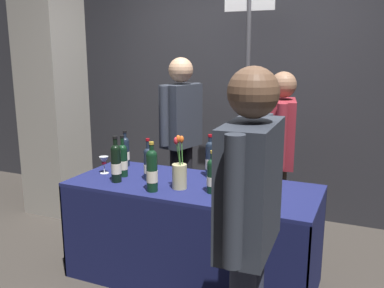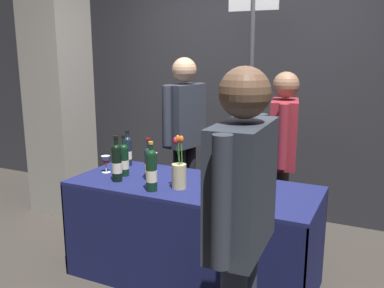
{
  "view_description": "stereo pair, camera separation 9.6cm",
  "coord_description": "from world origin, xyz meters",
  "views": [
    {
      "loc": [
        1.18,
        -2.67,
        1.69
      ],
      "look_at": [
        0.0,
        0.0,
        1.05
      ],
      "focal_mm": 39.22,
      "sensor_mm": 36.0,
      "label": 1
    },
    {
      "loc": [
        1.26,
        -2.63,
        1.69
      ],
      "look_at": [
        0.0,
        0.0,
        1.05
      ],
      "focal_mm": 39.22,
      "sensor_mm": 36.0,
      "label": 2
    }
  ],
  "objects": [
    {
      "name": "ground_plane",
      "position": [
        0.0,
        0.0,
        0.0
      ],
      "size": [
        12.0,
        12.0,
        0.0
      ],
      "primitive_type": "plane",
      "color": "#38332D"
    },
    {
      "name": "back_partition",
      "position": [
        0.0,
        1.63,
        1.21
      ],
      "size": [
        7.91,
        0.12,
        2.42
      ],
      "primitive_type": "cube",
      "color": "#2D2D33",
      "rests_on": "ground_plane"
    },
    {
      "name": "concrete_pillar",
      "position": [
        -1.93,
        0.76,
        1.43
      ],
      "size": [
        0.52,
        0.52,
        2.86
      ],
      "primitive_type": "cube",
      "color": "gray",
      "rests_on": "ground_plane"
    },
    {
      "name": "tasting_table",
      "position": [
        0.0,
        0.0,
        0.53
      ],
      "size": [
        1.81,
        0.75,
        0.75
      ],
      "color": "#191E51",
      "rests_on": "ground_plane"
    },
    {
      "name": "featured_wine_bottle",
      "position": [
        0.05,
        0.23,
        0.9
      ],
      "size": [
        0.07,
        0.07,
        0.33
      ],
      "color": "#192333",
      "rests_on": "tasting_table"
    },
    {
      "name": "display_bottle_0",
      "position": [
        -0.54,
        -0.17,
        0.9
      ],
      "size": [
        0.08,
        0.08,
        0.34
      ],
      "color": "black",
      "rests_on": "tasting_table"
    },
    {
      "name": "display_bottle_1",
      "position": [
        0.43,
        -0.05,
        0.88
      ],
      "size": [
        0.07,
        0.07,
        0.3
      ],
      "color": "black",
      "rests_on": "tasting_table"
    },
    {
      "name": "display_bottle_2",
      "position": [
        0.28,
        -0.01,
        0.89
      ],
      "size": [
        0.07,
        0.07,
        0.32
      ],
      "color": "#192333",
      "rests_on": "tasting_table"
    },
    {
      "name": "display_bottle_3",
      "position": [
        -0.57,
        -0.03,
        0.88
      ],
      "size": [
        0.07,
        0.07,
        0.32
      ],
      "color": "black",
      "rests_on": "tasting_table"
    },
    {
      "name": "display_bottle_4",
      "position": [
        -0.71,
        0.23,
        0.88
      ],
      "size": [
        0.07,
        0.07,
        0.3
      ],
      "color": "#192333",
      "rests_on": "tasting_table"
    },
    {
      "name": "display_bottle_5",
      "position": [
        0.2,
        -0.11,
        0.88
      ],
      "size": [
        0.08,
        0.08,
        0.3
      ],
      "color": "black",
      "rests_on": "tasting_table"
    },
    {
      "name": "display_bottle_6",
      "position": [
        -0.34,
        -0.03,
        0.88
      ],
      "size": [
        0.07,
        0.07,
        0.32
      ],
      "color": "#192333",
      "rests_on": "tasting_table"
    },
    {
      "name": "display_bottle_7",
      "position": [
        0.42,
        0.16,
        0.9
      ],
      "size": [
        0.07,
        0.07,
        0.35
      ],
      "color": "black",
      "rests_on": "tasting_table"
    },
    {
      "name": "display_bottle_8",
      "position": [
        -0.19,
        -0.25,
        0.9
      ],
      "size": [
        0.08,
        0.08,
        0.35
      ],
      "color": "black",
      "rests_on": "tasting_table"
    },
    {
      "name": "wine_glass_near_vendor",
      "position": [
        -0.75,
        -0.02,
        0.85
      ],
      "size": [
        0.07,
        0.07,
        0.14
      ],
      "color": "silver",
      "rests_on": "tasting_table"
    },
    {
      "name": "wine_glass_mid",
      "position": [
        -0.49,
        0.27,
        0.84
      ],
      "size": [
        0.08,
        0.08,
        0.13
      ],
      "color": "silver",
      "rests_on": "tasting_table"
    },
    {
      "name": "flower_vase",
      "position": [
        -0.04,
        -0.12,
        0.86
      ],
      "size": [
        0.1,
        0.1,
        0.38
      ],
      "color": "tan",
      "rests_on": "tasting_table"
    },
    {
      "name": "brochure_stand",
      "position": [
        0.25,
        0.22,
        0.82
      ],
      "size": [
        0.17,
        0.06,
        0.14
      ],
      "primitive_type": "cube",
      "rotation": [
        -0.13,
        0.0,
        2.95
      ],
      "color": "silver",
      "rests_on": "tasting_table"
    },
    {
      "name": "vendor_presenter",
      "position": [
        -0.48,
        0.83,
        0.98
      ],
      "size": [
        0.3,
        0.54,
        1.65
      ],
      "rotation": [
        0.0,
        0.0,
        -1.81
      ],
      "color": "black",
      "rests_on": "ground_plane"
    },
    {
      "name": "vendor_assistant",
      "position": [
        0.48,
        0.74,
        0.92
      ],
      "size": [
        0.3,
        0.59,
        1.54
      ],
      "rotation": [
        0.0,
        0.0,
        -1.36
      ],
      "color": "#4C4233",
      "rests_on": "ground_plane"
    },
    {
      "name": "taster_foreground_right",
      "position": [
        0.7,
        -0.93,
        0.99
      ],
      "size": [
        0.23,
        0.64,
        1.64
      ],
      "rotation": [
        0.0,
        0.0,
        1.62
      ],
      "color": "#2D3347",
      "rests_on": "ground_plane"
    },
    {
      "name": "booth_signpost",
      "position": [
        0.07,
        1.12,
        1.33
      ],
      "size": [
        0.46,
        0.04,
        2.24
      ],
      "color": "#47474C",
      "rests_on": "ground_plane"
    }
  ]
}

